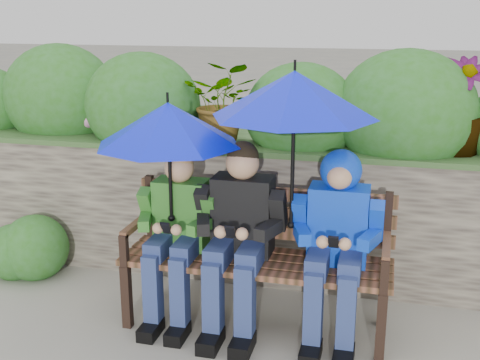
% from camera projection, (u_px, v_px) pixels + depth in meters
% --- Properties ---
extents(ground, '(60.00, 60.00, 0.00)m').
position_uv_depth(ground, '(236.00, 322.00, 3.97)').
color(ground, gray).
rests_on(ground, ground).
extents(garden_backdrop, '(8.00, 2.87, 1.78)m').
position_uv_depth(garden_backdrop, '(279.00, 173.00, 5.31)').
color(garden_backdrop, '#443D36').
rests_on(garden_backdrop, ground).
extents(park_bench, '(1.71, 0.50, 0.90)m').
position_uv_depth(park_bench, '(258.00, 248.00, 3.87)').
color(park_bench, black).
rests_on(park_bench, ground).
extents(boy_left, '(0.51, 0.59, 1.14)m').
position_uv_depth(boy_left, '(177.00, 228.00, 3.88)').
color(boy_left, '#2C6A27').
rests_on(boy_left, ground).
extents(boy_middle, '(0.57, 0.66, 1.21)m').
position_uv_depth(boy_middle, '(239.00, 229.00, 3.77)').
color(boy_middle, black).
rests_on(boy_middle, ground).
extents(boy_right, '(0.54, 0.66, 1.18)m').
position_uv_depth(boy_right, '(337.00, 232.00, 3.63)').
color(boy_right, '#0924D3').
rests_on(boy_right, ground).
extents(umbrella_left, '(0.92, 0.92, 0.83)m').
position_uv_depth(umbrella_left, '(168.00, 124.00, 3.68)').
color(umbrella_left, '#0919EC').
rests_on(umbrella_left, ground).
extents(umbrella_right, '(0.98, 0.98, 1.01)m').
position_uv_depth(umbrella_right, '(294.00, 94.00, 3.45)').
color(umbrella_right, '#0919EC').
rests_on(umbrella_right, ground).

